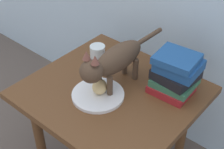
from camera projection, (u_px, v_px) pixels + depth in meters
side_table at (112, 103)px, 1.40m from camera, size 0.68×0.63×0.50m
plate at (98, 95)px, 1.32m from camera, size 0.21×0.21×0.01m
bread_roll at (100, 87)px, 1.31m from camera, size 0.10×0.10×0.05m
cat at (114, 61)px, 1.29m from camera, size 0.10×0.48×0.23m
book_stack at (176, 74)px, 1.30m from camera, size 0.18×0.17×0.18m
candle_jar at (98, 55)px, 1.49m from camera, size 0.07×0.07×0.08m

